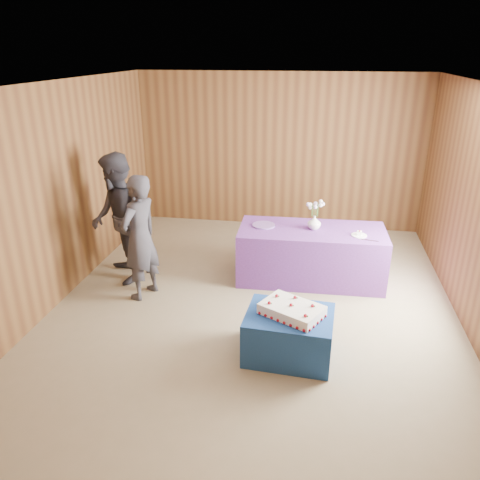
% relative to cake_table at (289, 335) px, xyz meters
% --- Properties ---
extents(ground, '(6.00, 6.00, 0.00)m').
position_rel_cake_table_xyz_m(ground, '(-0.50, 1.00, -0.25)').
color(ground, gray).
rests_on(ground, ground).
extents(room_shell, '(5.04, 6.04, 2.72)m').
position_rel_cake_table_xyz_m(room_shell, '(-0.50, 1.00, 1.55)').
color(room_shell, brown).
rests_on(room_shell, ground).
extents(cake_table, '(0.94, 0.76, 0.50)m').
position_rel_cake_table_xyz_m(cake_table, '(0.00, 0.00, 0.00)').
color(cake_table, navy).
rests_on(cake_table, ground).
extents(serving_table, '(2.02, 0.96, 0.75)m').
position_rel_cake_table_xyz_m(serving_table, '(0.17, 1.85, 0.12)').
color(serving_table, '#6F3695').
rests_on(serving_table, ground).
extents(sheet_cake, '(0.75, 0.67, 0.15)m').
position_rel_cake_table_xyz_m(sheet_cake, '(0.02, 0.00, 0.31)').
color(sheet_cake, white).
rests_on(sheet_cake, cake_table).
extents(vase, '(0.24, 0.24, 0.19)m').
position_rel_cake_table_xyz_m(vase, '(0.19, 1.87, 0.60)').
color(vase, silver).
rests_on(vase, serving_table).
extents(flower_spray, '(0.25, 0.25, 0.19)m').
position_rel_cake_table_xyz_m(flower_spray, '(0.19, 1.87, 0.85)').
color(flower_spray, '#30692A').
rests_on(flower_spray, vase).
extents(platter, '(0.38, 0.38, 0.02)m').
position_rel_cake_table_xyz_m(platter, '(-0.50, 1.88, 0.51)').
color(platter, '#7953A6').
rests_on(platter, serving_table).
extents(plate, '(0.23, 0.23, 0.01)m').
position_rel_cake_table_xyz_m(plate, '(0.79, 1.72, 0.51)').
color(plate, white).
rests_on(plate, serving_table).
extents(cake_slice, '(0.07, 0.06, 0.07)m').
position_rel_cake_table_xyz_m(cake_slice, '(0.79, 1.72, 0.54)').
color(cake_slice, white).
rests_on(cake_slice, plate).
extents(knife, '(0.26, 0.07, 0.00)m').
position_rel_cake_table_xyz_m(knife, '(0.89, 1.58, 0.50)').
color(knife, '#B3B3B8').
rests_on(knife, serving_table).
extents(guest_left, '(0.58, 0.70, 1.64)m').
position_rel_cake_table_xyz_m(guest_left, '(-1.98, 1.00, 0.57)').
color(guest_left, '#34323C').
rests_on(guest_left, ground).
extents(guest_right, '(1.04, 1.10, 1.80)m').
position_rel_cake_table_xyz_m(guest_right, '(-2.44, 1.40, 0.65)').
color(guest_right, '#2F2E37').
rests_on(guest_right, ground).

